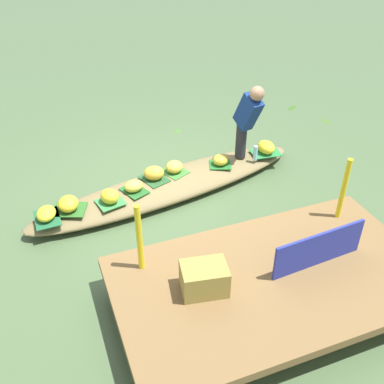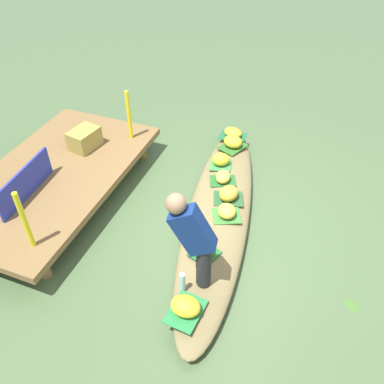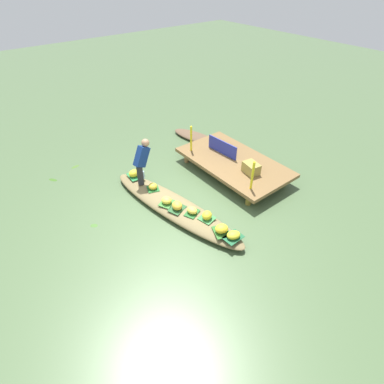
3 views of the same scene
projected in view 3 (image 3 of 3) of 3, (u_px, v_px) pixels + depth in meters
canal_water at (174, 210)px, 7.57m from camera, size 40.00×40.00×0.00m
dock_platform at (234, 162)px, 8.70m from camera, size 3.20×1.80×0.39m
vendor_boat at (174, 207)px, 7.50m from camera, size 4.22×1.52×0.23m
moored_boat at (196, 137)px, 10.44m from camera, size 1.94×1.02×0.16m
leaf_mat_0 at (207, 218)px, 6.99m from camera, size 0.39×0.37×0.01m
banana_bunch_0 at (207, 215)px, 6.94m from camera, size 0.32×0.33×0.19m
leaf_mat_1 at (153, 189)px, 7.88m from camera, size 0.39×0.38×0.01m
banana_bunch_1 at (153, 186)px, 7.83m from camera, size 0.30×0.30×0.16m
leaf_mat_2 at (135, 176)px, 8.33m from camera, size 0.46×0.36×0.01m
banana_bunch_2 at (134, 173)px, 8.27m from camera, size 0.25×0.31×0.19m
leaf_mat_3 at (192, 213)px, 7.14m from camera, size 0.38×0.43×0.01m
banana_bunch_3 at (192, 210)px, 7.10m from camera, size 0.29×0.25×0.15m
leaf_mat_4 at (167, 203)px, 7.42m from camera, size 0.42×0.45×0.01m
banana_bunch_4 at (167, 200)px, 7.37m from camera, size 0.33×0.33×0.17m
leaf_mat_5 at (233, 237)px, 6.52m from camera, size 0.32×0.43×0.01m
banana_bunch_5 at (234, 235)px, 6.48m from camera, size 0.31×0.35×0.15m
leaf_mat_6 at (177, 209)px, 7.26m from camera, size 0.42×0.47×0.01m
banana_bunch_6 at (177, 206)px, 7.20m from camera, size 0.34×0.31×0.19m
leaf_mat_7 at (221, 232)px, 6.66m from camera, size 0.50×0.45×0.01m
banana_bunch_7 at (222, 229)px, 6.60m from camera, size 0.31×0.34×0.18m
vendor_person at (142, 160)px, 7.70m from camera, size 0.26×0.51×1.20m
water_bottle at (144, 175)px, 8.17m from camera, size 0.06×0.06×0.23m
market_banner at (222, 147)px, 8.85m from camera, size 1.07×0.11×0.41m
railing_post_west at (191, 139)px, 8.87m from camera, size 0.06×0.06×0.78m
railing_post_east at (252, 176)px, 7.39m from camera, size 0.06×0.06×0.78m
produce_crate at (251, 168)px, 8.09m from camera, size 0.49×0.39×0.29m
drifting_plant_0 at (94, 226)px, 7.14m from camera, size 0.21×0.21×0.01m
drifting_plant_1 at (53, 180)px, 8.59m from camera, size 0.28×0.23×0.01m
drifting_plant_2 at (75, 167)px, 9.12m from camera, size 0.17×0.27×0.01m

